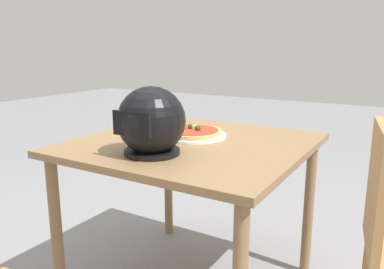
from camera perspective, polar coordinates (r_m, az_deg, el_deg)
name	(u,v)px	position (r m, az deg, el deg)	size (l,w,h in m)	color
dining_table	(192,160)	(1.74, 0.07, -3.86)	(0.98, 0.98, 0.75)	olive
pizza_plate	(192,135)	(1.81, -0.07, -0.10)	(0.33, 0.33, 0.01)	white
pizza	(191,132)	(1.81, -0.10, 0.43)	(0.29, 0.29, 0.04)	tan
motorcycle_helmet	(151,122)	(1.49, -6.08, 1.82)	(0.27, 0.27, 0.27)	black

